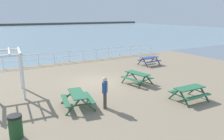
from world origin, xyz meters
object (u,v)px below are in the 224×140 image
(picnic_table_near_left, at_px, (189,91))
(lattice_pergola, at_px, (0,63))
(picnic_table_mid_centre, at_px, (137,76))
(litter_bin, at_px, (16,127))
(picnic_table_near_right, at_px, (77,97))
(picnic_table_far_left, at_px, (149,59))
(visitor, at_px, (105,91))

(picnic_table_near_left, distance_m, lattice_pergola, 10.90)
(picnic_table_mid_centre, bearing_deg, litter_bin, 101.49)
(picnic_table_near_right, height_order, picnic_table_mid_centre, same)
(picnic_table_near_right, height_order, litter_bin, litter_bin)
(picnic_table_mid_centre, distance_m, litter_bin, 8.91)
(picnic_table_mid_centre, relative_size, lattice_pergola, 0.74)
(picnic_table_near_right, distance_m, picnic_table_mid_centre, 5.38)
(picnic_table_mid_centre, xyz_separation_m, picnic_table_far_left, (4.54, 4.20, 0.00))
(picnic_table_mid_centre, distance_m, picnic_table_far_left, 6.18)
(picnic_table_near_left, xyz_separation_m, picnic_table_mid_centre, (-0.64, 3.99, 0.00))
(picnic_table_far_left, distance_m, lattice_pergola, 13.09)
(picnic_table_near_left, distance_m, picnic_table_near_right, 6.18)
(picnic_table_near_left, relative_size, lattice_pergola, 0.67)
(picnic_table_near_right, bearing_deg, litter_bin, 126.64)
(picnic_table_near_left, bearing_deg, visitor, 164.17)
(picnic_table_near_left, relative_size, picnic_table_far_left, 1.02)
(picnic_table_far_left, height_order, lattice_pergola, lattice_pergola)
(lattice_pergola, bearing_deg, litter_bin, -85.22)
(visitor, xyz_separation_m, litter_bin, (-4.35, -0.74, -0.47))
(visitor, height_order, litter_bin, visitor)
(visitor, xyz_separation_m, lattice_pergola, (-4.37, 4.61, 1.05))
(picnic_table_near_right, relative_size, litter_bin, 2.15)
(picnic_table_far_left, bearing_deg, lattice_pergola, -170.94)
(lattice_pergola, bearing_deg, picnic_table_near_right, -45.11)
(picnic_table_mid_centre, bearing_deg, picnic_table_far_left, -57.31)
(picnic_table_near_left, height_order, picnic_table_near_right, same)
(visitor, distance_m, lattice_pergola, 6.44)
(picnic_table_near_left, relative_size, litter_bin, 1.94)
(picnic_table_far_left, bearing_deg, picnic_table_near_right, -148.89)
(picnic_table_near_left, bearing_deg, picnic_table_far_left, 66.31)
(picnic_table_mid_centre, bearing_deg, visitor, 112.75)
(picnic_table_far_left, height_order, visitor, visitor)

